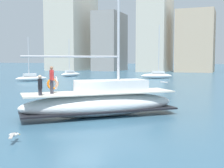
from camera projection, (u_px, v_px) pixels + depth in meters
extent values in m
plane|color=#38607A|center=(81.00, 119.00, 17.35)|extent=(400.00, 400.00, 0.00)
ellipsoid|color=white|center=(100.00, 105.00, 18.25)|extent=(8.75, 8.19, 1.40)
cube|color=black|center=(100.00, 110.00, 18.28)|extent=(8.62, 8.08, 0.10)
cube|color=beige|center=(100.00, 92.00, 18.19)|extent=(8.27, 7.73, 0.08)
cube|color=white|center=(111.00, 86.00, 18.41)|extent=(4.34, 4.13, 0.70)
cylinder|color=silver|center=(118.00, 8.00, 18.18)|extent=(0.16, 0.16, 10.08)
cylinder|color=#B7B7BC|center=(72.00, 57.00, 17.43)|extent=(4.37, 3.93, 0.12)
cylinder|color=silver|center=(164.00, 82.00, 19.68)|extent=(0.65, 0.71, 0.06)
torus|color=orange|center=(53.00, 84.00, 18.34)|extent=(0.61, 0.57, 0.70)
cylinder|color=#33333D|center=(52.00, 87.00, 17.16)|extent=(0.20, 0.20, 0.80)
cube|color=red|center=(52.00, 75.00, 17.10)|extent=(0.36, 0.37, 0.56)
sphere|color=#9E7051|center=(51.00, 68.00, 17.07)|extent=(0.20, 0.20, 0.20)
cylinder|color=red|center=(51.00, 76.00, 17.31)|extent=(0.09, 0.09, 0.50)
cylinder|color=red|center=(52.00, 76.00, 16.90)|extent=(0.09, 0.09, 0.50)
cylinder|color=#33333D|center=(40.00, 92.00, 16.41)|extent=(0.20, 0.20, 0.35)
cube|color=black|center=(40.00, 84.00, 16.38)|extent=(0.36, 0.37, 0.56)
sphere|color=beige|center=(40.00, 77.00, 16.34)|extent=(0.20, 0.20, 0.20)
cylinder|color=black|center=(40.00, 84.00, 16.59)|extent=(0.09, 0.09, 0.50)
cylinder|color=black|center=(41.00, 85.00, 16.18)|extent=(0.09, 0.09, 0.50)
torus|color=silver|center=(56.00, 83.00, 17.22)|extent=(0.55, 0.61, 0.76)
ellipsoid|color=white|center=(71.00, 74.00, 59.75)|extent=(2.65, 5.00, 0.79)
cube|color=white|center=(70.00, 71.00, 59.51)|extent=(1.33, 2.09, 0.40)
cylinder|color=silver|center=(69.00, 56.00, 59.16)|extent=(0.13, 0.13, 6.57)
ellipsoid|color=white|center=(31.00, 79.00, 47.10)|extent=(3.97, 4.52, 0.79)
cube|color=white|center=(30.00, 75.00, 46.93)|extent=(1.81, 1.99, 0.40)
cylinder|color=silver|center=(28.00, 57.00, 46.64)|extent=(0.13, 0.13, 6.06)
ellipsoid|color=white|center=(156.00, 76.00, 53.38)|extent=(5.59, 3.68, 0.90)
cube|color=white|center=(158.00, 72.00, 53.35)|extent=(2.38, 1.77, 0.40)
cylinder|color=silver|center=(159.00, 49.00, 53.03)|extent=(0.14, 0.14, 8.51)
ellipsoid|color=silver|center=(13.00, 135.00, 12.47)|extent=(0.40, 0.32, 0.16)
sphere|color=silver|center=(18.00, 134.00, 12.48)|extent=(0.11, 0.11, 0.11)
cone|color=gold|center=(19.00, 134.00, 12.48)|extent=(0.08, 0.07, 0.04)
cube|color=#9E9993|center=(15.00, 133.00, 12.71)|extent=(0.34, 0.51, 0.13)
cube|color=#9E9993|center=(12.00, 136.00, 12.21)|extent=(0.34, 0.51, 0.13)
cube|color=beige|center=(73.00, 29.00, 94.08)|extent=(9.94, 16.88, 25.76)
cube|color=gray|center=(110.00, 42.00, 90.02)|extent=(7.18, 11.94, 17.06)
cube|color=beige|center=(156.00, 34.00, 83.82)|extent=(7.45, 13.74, 20.99)
cube|color=#C6AD8E|center=(196.00, 41.00, 80.11)|extent=(9.55, 10.06, 16.18)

